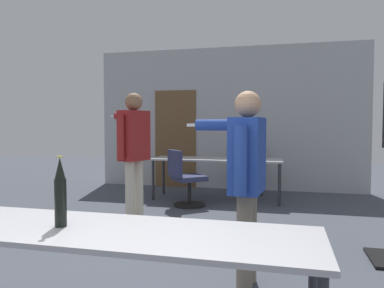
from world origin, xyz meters
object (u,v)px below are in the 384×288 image
person_center_tall (246,170)px  office_chair_near_pushed (249,170)px  beer_bottle (60,193)px  person_near_casual (133,144)px  office_chair_far_left (185,180)px

person_center_tall → office_chair_near_pushed: (-0.36, 4.18, -0.50)m
beer_bottle → person_near_casual: bearing=104.5°
person_center_tall → office_chair_near_pushed: size_ratio=1.67×
office_chair_far_left → beer_bottle: beer_bottle is taller
office_chair_far_left → person_near_casual: bearing=-61.1°
office_chair_far_left → office_chair_near_pushed: (0.90, 1.42, 0.03)m
office_chair_near_pushed → beer_bottle: (-0.59, -5.32, 0.47)m
person_center_tall → office_chair_far_left: (-1.26, 2.76, -0.53)m
beer_bottle → office_chair_far_left: bearing=94.5°
person_near_casual → office_chair_far_left: (0.41, 1.15, -0.64)m
office_chair_far_left → beer_bottle: 3.95m
office_chair_far_left → beer_bottle: (0.30, -3.90, 0.50)m
office_chair_near_pushed → beer_bottle: 5.38m
person_near_casual → office_chair_near_pushed: bearing=-8.2°
person_near_casual → office_chair_far_left: 1.38m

